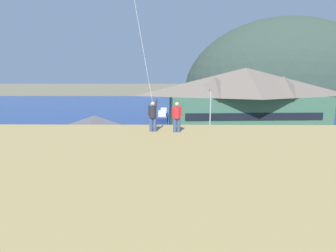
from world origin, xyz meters
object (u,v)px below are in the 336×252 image
at_px(parked_car_corner_spot, 192,172).
at_px(person_companion, 177,116).
at_px(parked_car_back_row_left, 172,153).
at_px(wharf_dock, 178,117).
at_px(moored_boat_outer_mooring, 195,117).
at_px(parked_car_mid_row_center, 250,171).
at_px(moored_boat_wharfside, 162,117).
at_px(parked_car_back_row_right, 315,150).
at_px(storage_shed_near_lot, 96,137).
at_px(parked_car_lone_by_shed, 255,149).
at_px(parked_car_front_row_end, 138,166).
at_px(parking_light_pole, 210,116).
at_px(person_kite_flyer, 153,115).
at_px(parked_car_mid_row_far, 14,167).
at_px(harbor_lodge, 245,98).
at_px(parked_car_front_row_red, 23,151).
at_px(moored_boat_inner_slip, 164,114).

relative_size(parked_car_corner_spot, person_companion, 2.42).
bearing_deg(parked_car_back_row_left, wharf_dock, 87.15).
height_order(parked_car_back_row_left, parked_car_corner_spot, same).
height_order(moored_boat_outer_mooring, parked_car_mid_row_center, moored_boat_outer_mooring).
bearing_deg(moored_boat_wharfside, parked_car_back_row_right, -55.55).
xyz_separation_m(storage_shed_near_lot, parked_car_back_row_left, (8.57, -0.86, -1.55)).
relative_size(wharf_dock, parked_car_back_row_left, 3.53).
bearing_deg(parked_car_corner_spot, parked_car_lone_by_shed, 44.04).
relative_size(moored_boat_outer_mooring, person_companion, 4.42).
xyz_separation_m(parked_car_front_row_end, parking_light_pole, (7.94, 9.67, 3.35)).
height_order(parked_car_corner_spot, person_kite_flyer, person_kite_flyer).
bearing_deg(parked_car_back_row_right, moored_boat_outer_mooring, 112.45).
distance_m(moored_boat_wharfside, parked_car_mid_row_far, 34.71).
distance_m(parked_car_corner_spot, parked_car_back_row_right, 16.10).
relative_size(harbor_lodge, moored_boat_outer_mooring, 3.45).
bearing_deg(moored_boat_wharfside, person_kite_flyer, -88.91).
bearing_deg(parked_car_corner_spot, parked_car_front_row_red, 160.69).
distance_m(wharf_dock, person_kite_flyer, 43.06).
xyz_separation_m(moored_boat_outer_mooring, parked_car_front_row_end, (-8.19, -32.49, 0.34)).
xyz_separation_m(storage_shed_near_lot, person_kite_flyer, (7.36, -13.53, 4.44)).
height_order(moored_boat_wharfside, moored_boat_outer_mooring, same).
bearing_deg(storage_shed_near_lot, person_companion, -57.44).
height_order(harbor_lodge, parked_car_front_row_end, harbor_lodge).
xyz_separation_m(parked_car_lone_by_shed, parked_car_front_row_red, (-26.08, -1.13, 0.00)).
height_order(parked_car_mid_row_far, parked_car_front_row_end, same).
relative_size(parked_car_lone_by_shed, parked_car_front_row_red, 1.03).
height_order(parked_car_lone_by_shed, parked_car_front_row_end, same).
xyz_separation_m(parked_car_mid_row_far, parked_car_back_row_right, (30.72, 5.96, 0.00)).
bearing_deg(moored_boat_wharfside, parked_car_front_row_red, -118.45).
height_order(parked_car_back_row_left, parked_car_front_row_red, same).
distance_m(parked_car_corner_spot, parked_car_front_row_red, 19.38).
xyz_separation_m(parked_car_mid_row_far, parking_light_pole, (19.38, 9.97, 3.35)).
xyz_separation_m(wharf_dock, parked_car_back_row_left, (-1.48, -29.77, 0.71)).
distance_m(parked_car_mid_row_far, parked_car_front_row_end, 11.44).
relative_size(harbor_lodge, parked_car_front_row_red, 6.30).
bearing_deg(moored_boat_wharfside, parked_car_lone_by_shed, -66.21).
height_order(wharf_dock, parked_car_front_row_red, parked_car_front_row_red).
distance_m(parked_car_mid_row_far, parked_car_front_row_red, 5.65).
height_order(moored_boat_inner_slip, parked_car_mid_row_far, moored_boat_inner_slip).
distance_m(moored_boat_inner_slip, parked_car_back_row_left, 32.35).
bearing_deg(harbor_lodge, parked_car_corner_spot, -115.12).
bearing_deg(moored_boat_outer_mooring, moored_boat_inner_slip, 147.72).
distance_m(harbor_lodge, person_kite_flyer, 31.79).
xyz_separation_m(wharf_dock, parked_car_lone_by_shed, (7.97, -28.17, 0.71)).
bearing_deg(storage_shed_near_lot, parked_car_corner_spot, -33.61).
bearing_deg(person_companion, parked_car_corner_spot, 77.98).
bearing_deg(moored_boat_wharfside, moored_boat_outer_mooring, 3.86).
xyz_separation_m(storage_shed_near_lot, parked_car_corner_spot, (10.23, -6.80, -1.55)).
relative_size(parked_car_mid_row_far, parked_car_corner_spot, 1.03).
relative_size(wharf_dock, person_companion, 8.56).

